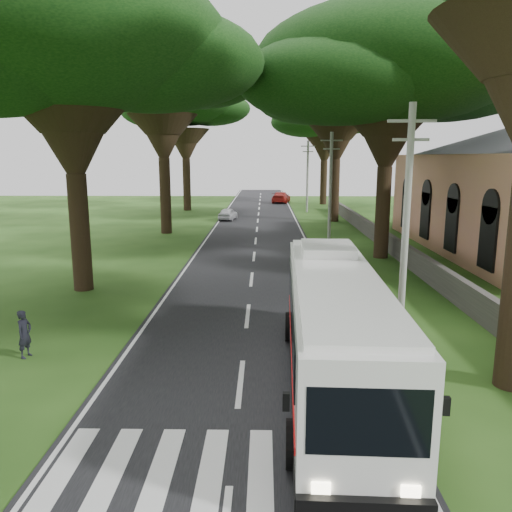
{
  "coord_description": "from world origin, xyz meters",
  "views": [
    {
      "loc": [
        0.66,
        -11.01,
        6.25
      ],
      "look_at": [
        0.31,
        9.27,
        2.2
      ],
      "focal_mm": 35.0,
      "sensor_mm": 36.0,
      "label": 1
    }
  ],
  "objects_px": {
    "pole_mid": "(330,185)",
    "distant_car_c": "(281,197)",
    "pedestrian": "(25,334)",
    "distant_car_a": "(228,214)",
    "pole_far": "(307,175)",
    "coach_bus": "(334,326)",
    "pole_near": "(406,218)"
  },
  "relations": [
    {
      "from": "pole_near",
      "to": "pole_far",
      "type": "height_order",
      "value": "same"
    },
    {
      "from": "distant_car_c",
      "to": "pedestrian",
      "type": "distance_m",
      "value": 55.01
    },
    {
      "from": "pole_mid",
      "to": "distant_car_a",
      "type": "distance_m",
      "value": 15.69
    },
    {
      "from": "pole_far",
      "to": "distant_car_c",
      "type": "xyz_separation_m",
      "value": [
        -2.57,
        11.9,
        -3.41
      ]
    },
    {
      "from": "pedestrian",
      "to": "pole_near",
      "type": "bearing_deg",
      "value": -66.64
    },
    {
      "from": "distant_car_a",
      "to": "pedestrian",
      "type": "distance_m",
      "value": 35.15
    },
    {
      "from": "coach_bus",
      "to": "distant_car_a",
      "type": "distance_m",
      "value": 37.26
    },
    {
      "from": "pole_far",
      "to": "pole_near",
      "type": "bearing_deg",
      "value": -90.0
    },
    {
      "from": "distant_car_c",
      "to": "pole_far",
      "type": "bearing_deg",
      "value": 112.19
    },
    {
      "from": "distant_car_a",
      "to": "pedestrian",
      "type": "relative_size",
      "value": 2.29
    },
    {
      "from": "pole_near",
      "to": "pedestrian",
      "type": "xyz_separation_m",
      "value": [
        -12.39,
        -2.23,
        -3.41
      ]
    },
    {
      "from": "pole_near",
      "to": "pole_mid",
      "type": "distance_m",
      "value": 20.0
    },
    {
      "from": "pole_mid",
      "to": "distant_car_a",
      "type": "xyz_separation_m",
      "value": [
        -8.5,
        12.7,
        -3.55
      ]
    },
    {
      "from": "distant_car_c",
      "to": "coach_bus",
      "type": "bearing_deg",
      "value": 99.62
    },
    {
      "from": "distant_car_c",
      "to": "pedestrian",
      "type": "relative_size",
      "value": 3.33
    },
    {
      "from": "distant_car_a",
      "to": "distant_car_c",
      "type": "height_order",
      "value": "distant_car_c"
    },
    {
      "from": "pedestrian",
      "to": "distant_car_a",
      "type": "bearing_deg",
      "value": 6.81
    },
    {
      "from": "coach_bus",
      "to": "pedestrian",
      "type": "relative_size",
      "value": 7.22
    },
    {
      "from": "pole_far",
      "to": "distant_car_a",
      "type": "distance_m",
      "value": 11.75
    },
    {
      "from": "pole_mid",
      "to": "distant_car_c",
      "type": "height_order",
      "value": "pole_mid"
    },
    {
      "from": "pole_near",
      "to": "pedestrian",
      "type": "relative_size",
      "value": 5.2
    },
    {
      "from": "pole_mid",
      "to": "distant_car_c",
      "type": "distance_m",
      "value": 32.18
    },
    {
      "from": "pole_near",
      "to": "coach_bus",
      "type": "height_order",
      "value": "pole_near"
    },
    {
      "from": "pole_far",
      "to": "distant_car_c",
      "type": "bearing_deg",
      "value": 102.2
    },
    {
      "from": "pole_mid",
      "to": "pedestrian",
      "type": "bearing_deg",
      "value": -119.14
    },
    {
      "from": "distant_car_c",
      "to": "pedestrian",
      "type": "bearing_deg",
      "value": 89.71
    },
    {
      "from": "coach_bus",
      "to": "distant_car_a",
      "type": "height_order",
      "value": "coach_bus"
    },
    {
      "from": "pole_mid",
      "to": "coach_bus",
      "type": "xyz_separation_m",
      "value": [
        -2.94,
        -24.12,
        -2.43
      ]
    },
    {
      "from": "pole_near",
      "to": "distant_car_c",
      "type": "xyz_separation_m",
      "value": [
        -2.57,
        51.9,
        -3.41
      ]
    },
    {
      "from": "pole_far",
      "to": "pole_mid",
      "type": "bearing_deg",
      "value": -90.0
    },
    {
      "from": "pole_far",
      "to": "distant_car_a",
      "type": "bearing_deg",
      "value": -139.36
    },
    {
      "from": "pole_far",
      "to": "coach_bus",
      "type": "bearing_deg",
      "value": -93.81
    }
  ]
}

